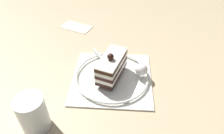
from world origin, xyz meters
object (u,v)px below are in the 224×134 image
Objects in this scene: whipped_cream_dollop at (141,69)px; folded_napkin at (76,27)px; drink_glass_near at (34,115)px; fork at (101,58)px; cake_slice at (112,66)px; dessert_plate at (112,76)px.

whipped_cream_dollop is 0.31× the size of folded_napkin.
drink_glass_near is 0.49m from folded_napkin.
fork is (0.14, -0.04, -0.02)m from whipped_cream_dollop.
cake_slice reaches higher than whipped_cream_dollop.
folded_napkin is at bearing -36.03° from whipped_cream_dollop.
drink_glass_near is at bearing 102.50° from folded_napkin.
fork is 0.29m from drink_glass_near.
dessert_plate is 2.92× the size of drink_glass_near.
drink_glass_near reaches higher than folded_napkin.
dessert_plate is at bearing 17.15° from whipped_cream_dollop.
whipped_cream_dollop is 0.32m from drink_glass_near.
fork is 0.86× the size of drink_glass_near.
fork is at bearing -15.52° from whipped_cream_dollop.
folded_napkin is at bearing -47.77° from dessert_plate.
cake_slice is 0.09m from whipped_cream_dollop.
folded_napkin is at bearing -47.71° from fork.
whipped_cream_dollop reaches higher than fork.
dessert_plate is 0.04m from cake_slice.
fork is at bearing 132.29° from folded_napkin.
drink_glass_near reaches higher than whipped_cream_dollop.
dessert_plate is at bearing -120.83° from drink_glass_near.
fork reaches higher than dessert_plate.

